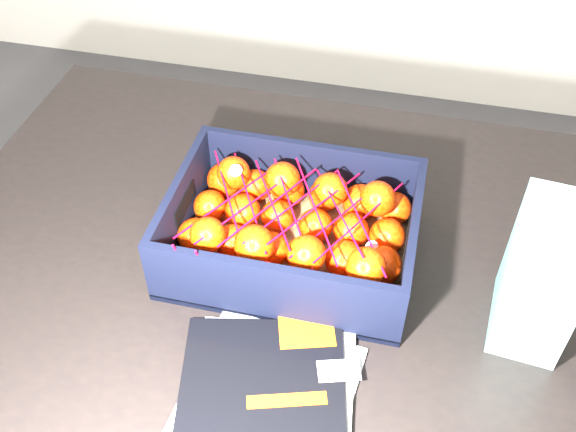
% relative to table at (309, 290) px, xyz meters
% --- Properties ---
extents(table, '(1.21, 0.81, 0.75)m').
position_rel_table_xyz_m(table, '(0.00, 0.00, 0.00)').
color(table, black).
rests_on(table, ground).
extents(magazine_stack, '(0.26, 0.33, 0.02)m').
position_rel_table_xyz_m(magazine_stack, '(0.00, -0.29, 0.11)').
color(magazine_stack, '#B9B9B4').
rests_on(magazine_stack, table).
extents(produce_crate, '(0.36, 0.27, 0.11)m').
position_rel_table_xyz_m(produce_crate, '(-0.03, -0.01, 0.14)').
color(produce_crate, olive).
rests_on(produce_crate, table).
extents(clementine_heap, '(0.34, 0.25, 0.10)m').
position_rel_table_xyz_m(clementine_heap, '(-0.02, -0.01, 0.15)').
color(clementine_heap, '#ED3005').
rests_on(clementine_heap, produce_crate).
extents(mesh_net, '(0.30, 0.24, 0.09)m').
position_rel_table_xyz_m(mesh_net, '(-0.03, -0.02, 0.19)').
color(mesh_net, red).
rests_on(mesh_net, clementine_heap).
extents(retail_carton, '(0.10, 0.14, 0.20)m').
position_rel_table_xyz_m(retail_carton, '(0.32, -0.07, 0.20)').
color(retail_carton, white).
rests_on(retail_carton, table).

